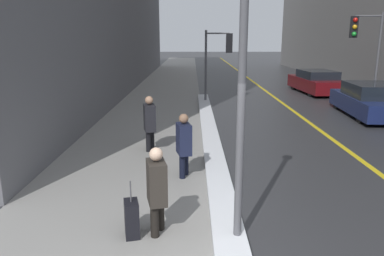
{
  "coord_description": "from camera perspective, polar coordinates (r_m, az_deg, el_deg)",
  "views": [
    {
      "loc": [
        -0.42,
        -4.55,
        3.13
      ],
      "look_at": [
        -0.4,
        4.0,
        1.05
      ],
      "focal_mm": 35.0,
      "sensor_mm": 36.0,
      "label": 1
    }
  ],
  "objects": [
    {
      "name": "sidewalk_slab",
      "position": [
        19.86,
        -4.73,
        4.57
      ],
      "size": [
        4.0,
        80.0,
        0.01
      ],
      "color": "gray",
      "rests_on": "ground"
    },
    {
      "name": "parked_car_maroon",
      "position": [
        22.83,
        18.24,
        6.69
      ],
      "size": [
        2.15,
        4.75,
        1.29
      ],
      "rotation": [
        0.0,
        0.0,
        1.63
      ],
      "color": "#600F14",
      "rests_on": "ground"
    },
    {
      "name": "traffic_light_near",
      "position": [
        18.21,
        4.21,
        11.63
      ],
      "size": [
        1.31,
        0.32,
        3.46
      ],
      "rotation": [
        0.0,
        0.0,
        -0.01
      ],
      "color": "#515156",
      "rests_on": "ground"
    },
    {
      "name": "traffic_light_far",
      "position": [
        17.94,
        24.53,
        12.07
      ],
      "size": [
        1.31,
        0.33,
        4.15
      ],
      "rotation": [
        0.0,
        0.0,
        3.0
      ],
      "color": "#515156",
      "rests_on": "ground"
    },
    {
      "name": "parked_car_navy",
      "position": [
        16.82,
        25.37,
        3.79
      ],
      "size": [
        2.19,
        4.7,
        1.33
      ],
      "rotation": [
        0.0,
        0.0,
        1.5
      ],
      "color": "navy",
      "rests_on": "ground"
    },
    {
      "name": "pedestrian_nearside",
      "position": [
        6.04,
        -5.54,
        -8.94
      ],
      "size": [
        0.38,
        0.53,
        1.47
      ],
      "rotation": [
        0.0,
        0.0,
        -1.34
      ],
      "color": "black",
      "rests_on": "ground"
    },
    {
      "name": "lamp_post",
      "position": [
        5.34,
        7.5,
        8.58
      ],
      "size": [
        0.28,
        0.28,
        4.39
      ],
      "color": "#515156",
      "rests_on": "ground"
    },
    {
      "name": "rolling_suitcase",
      "position": [
        6.22,
        -9.32,
        -13.53
      ],
      "size": [
        0.3,
        0.4,
        0.95
      ],
      "rotation": [
        0.0,
        0.0,
        -1.34
      ],
      "color": "black",
      "rests_on": "ground"
    },
    {
      "name": "pedestrian_with_shoulder_bag",
      "position": [
        10.49,
        -6.64,
        1.1
      ],
      "size": [
        0.4,
        0.74,
        1.56
      ],
      "rotation": [
        0.0,
        0.0,
        -1.34
      ],
      "color": "black",
      "rests_on": "ground"
    },
    {
      "name": "pedestrian_trailing",
      "position": [
        8.45,
        -1.43,
        -2.2
      ],
      "size": [
        0.38,
        0.71,
        1.48
      ],
      "rotation": [
        0.0,
        0.0,
        -1.34
      ],
      "color": "black",
      "rests_on": "ground"
    },
    {
      "name": "snow_bank_curb",
      "position": [
        11.9,
        2.65,
        -1.23
      ],
      "size": [
        0.53,
        16.98,
        0.14
      ],
      "color": "white",
      "rests_on": "ground"
    },
    {
      "name": "road_centre_stripe",
      "position": [
        20.28,
        12.47,
        4.47
      ],
      "size": [
        0.16,
        80.0,
        0.0
      ],
      "color": "gold",
      "rests_on": "ground"
    }
  ]
}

